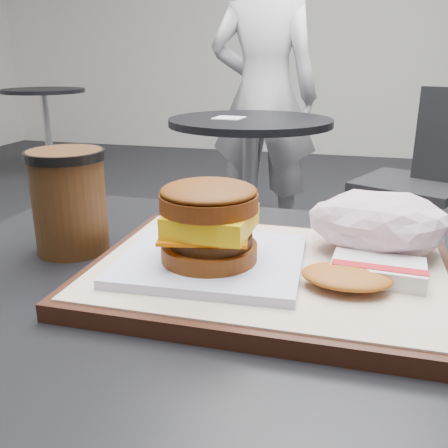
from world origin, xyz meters
TOP-DOWN VIEW (x-y plane):
  - customer_table at (0.00, 0.00)m, footprint 0.80×0.60m
  - serving_tray at (0.02, 0.02)m, footprint 0.38×0.28m
  - breakfast_sandwich at (-0.04, 0.00)m, footprint 0.20×0.18m
  - hash_brown at (0.11, 0.00)m, footprint 0.12×0.09m
  - crumpled_wrapper at (0.13, 0.10)m, footprint 0.15×0.12m
  - coffee_cup at (-0.24, 0.06)m, footprint 0.09×0.09m
  - neighbor_table at (-0.35, 1.65)m, footprint 0.70×0.70m
  - napkin at (-0.44, 1.63)m, footprint 0.13×0.13m
  - neighbor_chair at (0.41, 1.82)m, footprint 0.66×0.56m
  - patron at (-0.40, 2.24)m, footprint 0.59×0.39m
  - bg_table_mid at (-2.40, 3.20)m, footprint 0.66×0.66m

SIDE VIEW (x-z plane):
  - neighbor_chair at x=0.41m, z-range 0.07..0.95m
  - neighbor_table at x=-0.35m, z-range 0.18..0.93m
  - bg_table_mid at x=-2.40m, z-range 0.19..0.94m
  - customer_table at x=0.00m, z-range 0.20..0.97m
  - napkin at x=-0.44m, z-range 0.75..0.75m
  - serving_tray at x=0.02m, z-range 0.77..0.79m
  - patron at x=-0.40m, z-range 0.00..1.59m
  - hash_brown at x=0.11m, z-range 0.79..0.81m
  - crumpled_wrapper at x=0.13m, z-range 0.79..0.86m
  - breakfast_sandwich at x=-0.04m, z-range 0.78..0.88m
  - coffee_cup at x=-0.24m, z-range 0.78..0.90m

